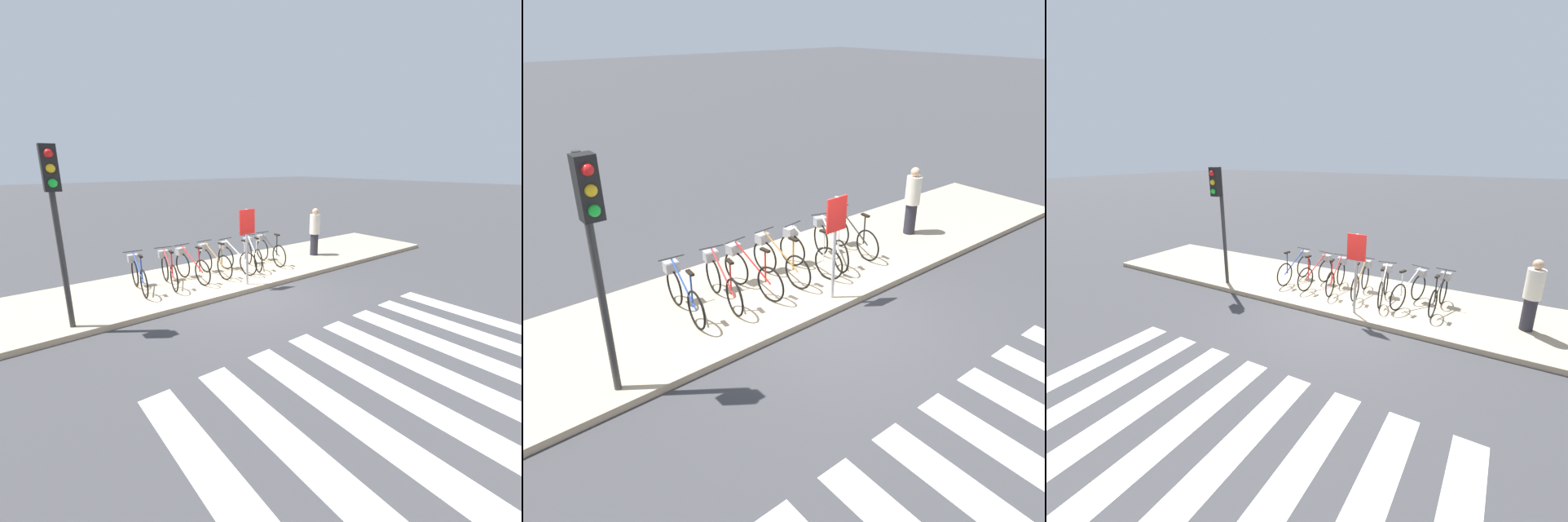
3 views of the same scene
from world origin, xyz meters
TOP-DOWN VIEW (x-y plane):
  - ground_plane at (0.00, 0.00)m, footprint 120.00×120.00m
  - sidewalk at (0.00, 1.48)m, footprint 16.15×2.97m
  - parked_bicycle_0 at (-1.99, 1.51)m, footprint 0.46×1.57m
  - parked_bicycle_1 at (-1.25, 1.45)m, footprint 0.46×1.56m
  - parked_bicycle_2 at (-0.65, 1.44)m, footprint 0.46×1.57m
  - parked_bicycle_3 at (0.04, 1.50)m, footprint 0.46×1.58m
  - parked_bicycle_4 at (0.69, 1.40)m, footprint 0.46×1.56m
  - parked_bicycle_5 at (1.34, 1.47)m, footprint 0.62×1.51m
  - parked_bicycle_6 at (2.02, 1.51)m, footprint 0.46×1.57m
  - pedestrian at (3.83, 1.35)m, footprint 0.34×0.34m
  - traffic_light at (-3.64, 0.24)m, footprint 0.24×0.40m
  - sign_post at (0.34, 0.29)m, footprint 0.44×0.07m

SIDE VIEW (x-z plane):
  - ground_plane at x=0.00m, z-range 0.00..0.00m
  - sidewalk at x=0.00m, z-range 0.00..0.12m
  - parked_bicycle_0 at x=-1.99m, z-range 0.07..1.04m
  - parked_bicycle_1 at x=-1.25m, z-range 0.07..1.04m
  - parked_bicycle_2 at x=-0.65m, z-range 0.07..1.04m
  - parked_bicycle_3 at x=0.04m, z-range 0.07..1.04m
  - parked_bicycle_4 at x=0.69m, z-range 0.07..1.04m
  - parked_bicycle_5 at x=1.34m, z-range 0.07..1.04m
  - parked_bicycle_6 at x=2.02m, z-range 0.07..1.04m
  - pedestrian at x=3.83m, z-range 0.15..1.71m
  - sign_post at x=0.34m, z-range 0.47..2.36m
  - traffic_light at x=-3.64m, z-range 0.84..4.09m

